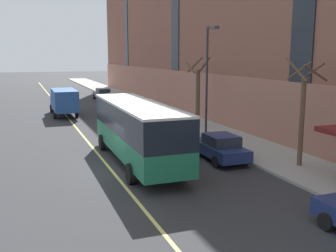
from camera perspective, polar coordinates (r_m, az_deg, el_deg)
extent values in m
plane|color=#303033|center=(21.43, -5.84, -6.26)|extent=(260.00, 260.00, 0.00)
cube|color=#9E9B93|center=(27.56, 10.61, -2.49)|extent=(4.40, 160.00, 0.15)
cube|color=#A56A58|center=(25.98, 18.24, 1.17)|extent=(0.14, 110.00, 4.40)
cube|color=#1E232B|center=(63.76, -6.19, 17.45)|extent=(0.10, 2.00, 19.47)
cube|color=#1E704C|center=(22.23, -4.49, -2.36)|extent=(2.71, 11.22, 1.23)
cube|color=black|center=(21.97, -4.54, 1.11)|extent=(2.72, 11.22, 1.50)
cube|color=white|center=(21.85, -4.57, 3.20)|extent=(2.74, 11.22, 0.12)
cube|color=#19232D|center=(27.39, -7.71, 2.56)|extent=(2.35, 0.11, 1.12)
cube|color=orange|center=(27.32, -7.75, 4.05)|extent=(1.79, 0.09, 0.28)
cube|color=black|center=(27.70, -7.63, -0.98)|extent=(2.50, 0.16, 0.24)
cube|color=white|center=(27.48, -9.46, -0.58)|extent=(0.28, 0.06, 0.18)
cube|color=white|center=(27.85, -5.85, -0.35)|extent=(0.28, 0.06, 0.18)
cylinder|color=black|center=(25.84, -9.55, -2.34)|extent=(0.31, 1.00, 1.00)
cylinder|color=black|center=(26.40, -4.09, -1.95)|extent=(0.31, 1.00, 1.00)
cylinder|color=black|center=(18.96, -5.44, -6.90)|extent=(0.31, 1.00, 1.00)
cylinder|color=black|center=(19.72, 1.80, -6.17)|extent=(0.31, 1.00, 1.00)
cube|color=#4C4C51|center=(54.89, -9.45, 4.46)|extent=(1.96, 4.65, 0.64)
cube|color=#232D38|center=(54.61, -9.42, 5.06)|extent=(1.65, 2.12, 0.56)
cube|color=#4C4C51|center=(54.58, -9.42, 5.38)|extent=(1.61, 2.03, 0.04)
cylinder|color=black|center=(56.10, -10.66, 4.22)|extent=(0.24, 0.65, 0.64)
cylinder|color=black|center=(56.50, -8.93, 4.31)|extent=(0.24, 0.65, 0.64)
cylinder|color=black|center=(53.35, -9.99, 3.93)|extent=(0.24, 0.65, 0.64)
cylinder|color=black|center=(53.77, -8.18, 4.03)|extent=(0.24, 0.65, 0.64)
cylinder|color=black|center=(15.24, 21.98, -12.74)|extent=(0.22, 0.64, 0.64)
cube|color=#23603D|center=(47.56, -7.69, 3.62)|extent=(1.83, 4.22, 0.64)
cube|color=#232D38|center=(47.29, -7.65, 4.32)|extent=(1.59, 1.91, 0.56)
cube|color=#23603D|center=(47.26, -7.66, 4.68)|extent=(1.56, 1.82, 0.04)
cylinder|color=black|center=(48.69, -9.03, 3.36)|extent=(0.23, 0.64, 0.64)
cylinder|color=black|center=(49.05, -7.02, 3.46)|extent=(0.23, 0.64, 0.64)
cylinder|color=black|center=(46.15, -8.39, 3.00)|extent=(0.23, 0.64, 0.64)
cylinder|color=black|center=(46.54, -6.28, 3.11)|extent=(0.23, 0.64, 0.64)
cube|color=navy|center=(23.19, 7.45, -3.38)|extent=(1.95, 4.57, 0.64)
cube|color=#232D38|center=(22.86, 7.74, -2.05)|extent=(1.67, 2.08, 0.56)
cube|color=navy|center=(22.80, 7.76, -1.31)|extent=(1.63, 1.98, 0.04)
cylinder|color=black|center=(24.13, 4.02, -3.57)|extent=(0.24, 0.65, 0.64)
cylinder|color=black|center=(24.88, 7.83, -3.21)|extent=(0.24, 0.65, 0.64)
cylinder|color=black|center=(21.67, 6.97, -5.22)|extent=(0.24, 0.65, 0.64)
cylinder|color=black|center=(22.50, 11.09, -4.76)|extent=(0.24, 0.65, 0.64)
cube|color=#B21E19|center=(39.81, -4.85, 2.39)|extent=(1.98, 4.53, 0.64)
cube|color=#232D38|center=(39.52, -4.78, 3.21)|extent=(1.68, 2.07, 0.56)
cube|color=#B21E19|center=(39.48, -4.79, 3.64)|extent=(1.65, 1.97, 0.04)
cylinder|color=black|center=(40.99, -6.55, 2.14)|extent=(0.24, 0.65, 0.64)
cylinder|color=black|center=(41.41, -4.11, 2.26)|extent=(0.24, 0.65, 0.64)
cylinder|color=black|center=(38.31, -5.64, 1.58)|extent=(0.24, 0.65, 0.64)
cylinder|color=black|center=(38.76, -3.04, 1.72)|extent=(0.24, 0.65, 0.64)
cube|color=#285199|center=(40.08, -14.80, 3.68)|extent=(2.24, 5.16, 2.02)
cube|color=#285199|center=(43.72, -15.26, 3.58)|extent=(2.10, 1.71, 1.60)
cube|color=#1E2833|center=(44.56, -15.38, 4.02)|extent=(1.87, 0.09, 0.80)
cylinder|color=black|center=(43.74, -16.57, 2.42)|extent=(0.27, 0.84, 0.84)
cylinder|color=black|center=(43.92, -13.85, 2.58)|extent=(0.27, 0.84, 0.84)
cylinder|color=black|center=(39.47, -16.12, 1.63)|extent=(0.27, 0.84, 0.84)
cylinder|color=black|center=(39.68, -13.11, 1.81)|extent=(0.27, 0.84, 0.84)
cylinder|color=brown|center=(22.23, 18.84, 0.62)|extent=(0.26, 0.26, 4.83)
cylinder|color=brown|center=(22.50, 20.25, 7.44)|extent=(0.44, 1.38, 0.96)
cylinder|color=brown|center=(22.55, 18.52, 7.62)|extent=(1.36, 0.44, 1.02)
cylinder|color=brown|center=(21.43, 18.12, 7.83)|extent=(0.41, 1.44, 1.24)
cylinder|color=brown|center=(21.41, 20.64, 7.21)|extent=(1.60, 0.20, 0.90)
cylinder|color=brown|center=(33.25, 4.34, 4.09)|extent=(0.36, 0.36, 4.72)
cylinder|color=brown|center=(33.48, 5.34, 8.87)|extent=(0.45, 1.46, 1.34)
cylinder|color=brown|center=(33.67, 3.95, 8.87)|extent=(1.42, 0.19, 1.31)
cylinder|color=brown|center=(32.73, 3.27, 8.47)|extent=(0.26, 1.55, 0.92)
cylinder|color=#2D2D30|center=(28.20, 5.64, 6.18)|extent=(0.16, 0.16, 7.88)
cylinder|color=#2D2D30|center=(27.70, 6.30, 14.04)|extent=(0.10, 1.10, 0.10)
cube|color=#3D3D3F|center=(27.21, 6.84, 14.00)|extent=(0.36, 0.60, 0.20)
cylinder|color=red|center=(27.88, 6.13, -1.49)|extent=(0.24, 0.24, 0.55)
sphere|color=silver|center=(27.81, 6.14, -0.79)|extent=(0.20, 0.20, 0.20)
cylinder|color=silver|center=(27.80, 5.83, -1.40)|extent=(0.10, 0.09, 0.09)
cylinder|color=silver|center=(27.94, 6.42, -1.35)|extent=(0.10, 0.09, 0.09)
cube|color=#E0D66B|center=(24.06, -9.74, -4.50)|extent=(0.16, 140.00, 0.01)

